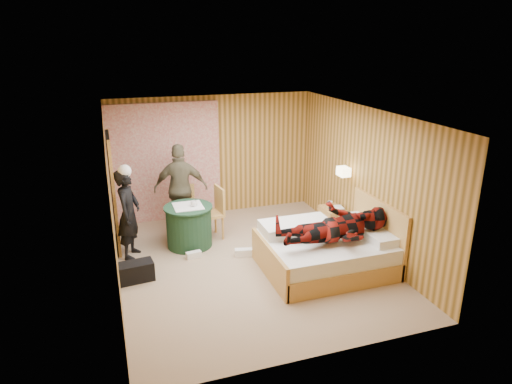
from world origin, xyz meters
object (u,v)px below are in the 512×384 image
object	(u,v)px
wall_lamp	(344,171)
chair_near	(214,209)
man_at_table	(181,188)
bed	(326,251)
duffel_bag	(136,272)
man_on_bed	(336,218)
nightstand	(332,220)
woman_standing	(129,214)
chair_far	(183,205)
round_table	(189,226)

from	to	relation	value
wall_lamp	chair_near	bearing A→B (deg)	160.73
man_at_table	bed	bearing A→B (deg)	141.70
duffel_bag	man_on_bed	size ratio (longest dim) A/B	0.30
wall_lamp	duffel_bag	bearing A→B (deg)	-173.40
man_on_bed	wall_lamp	bearing A→B (deg)	57.66
wall_lamp	duffel_bag	distance (m)	3.97
nightstand	man_at_table	distance (m)	2.96
woman_standing	man_on_bed	distance (m)	3.44
wall_lamp	woman_standing	xyz separation A→B (m)	(-3.77, 0.46, -0.52)
nightstand	wall_lamp	bearing A→B (deg)	-79.81
man_at_table	woman_standing	bearing A→B (deg)	49.70
chair_far	man_at_table	distance (m)	0.33
nightstand	man_on_bed	bearing A→B (deg)	-116.54
chair_far	chair_near	xyz separation A→B (m)	(0.50, -0.46, 0.03)
bed	duffel_bag	world-z (taller)	bed
round_table	chair_far	distance (m)	0.70
round_table	bed	bearing A→B (deg)	-38.44
bed	man_at_table	distance (m)	3.05
wall_lamp	man_at_table	xyz separation A→B (m)	(-2.75, 1.28, -0.44)
chair_far	man_at_table	xyz separation A→B (m)	(-0.02, 0.04, 0.32)
bed	man_at_table	world-z (taller)	man_at_table
nightstand	chair_near	distance (m)	2.27
man_on_bed	man_at_table	bearing A→B (deg)	128.32
duffel_bag	man_at_table	size ratio (longest dim) A/B	0.31
woman_standing	round_table	bearing A→B (deg)	-63.05
nightstand	man_on_bed	size ratio (longest dim) A/B	0.30
chair_near	woman_standing	distance (m)	1.59
wall_lamp	bed	xyz separation A→B (m)	(-0.80, -0.99, -0.99)
round_table	man_at_table	distance (m)	0.87
round_table	man_at_table	size ratio (longest dim) A/B	0.50
nightstand	chair_near	xyz separation A→B (m)	(-2.19, 0.54, 0.30)
chair_far	woman_standing	xyz separation A→B (m)	(-1.05, -0.78, 0.24)
duffel_bag	chair_near	bearing A→B (deg)	31.97
wall_lamp	bed	size ratio (longest dim) A/B	0.13
man_at_table	man_on_bed	size ratio (longest dim) A/B	0.97
bed	chair_far	xyz separation A→B (m)	(-1.93, 2.23, 0.23)
chair_near	woman_standing	bearing A→B (deg)	-86.67
woman_standing	man_on_bed	bearing A→B (deg)	-97.60
duffel_bag	man_at_table	distance (m)	2.12
woman_standing	nightstand	bearing A→B (deg)	-71.70
round_table	duffel_bag	size ratio (longest dim) A/B	1.62
nightstand	woman_standing	bearing A→B (deg)	176.61
bed	woman_standing	xyz separation A→B (m)	(-2.98, 1.46, 0.47)
wall_lamp	nightstand	xyz separation A→B (m)	(-0.04, 0.24, -1.03)
bed	chair_far	bearing A→B (deg)	130.83
round_table	man_on_bed	bearing A→B (deg)	-41.95
man_on_bed	bed	bearing A→B (deg)	96.12
chair_far	woman_standing	distance (m)	1.32
chair_near	duffel_bag	xyz separation A→B (m)	(-1.54, -1.22, -0.42)
bed	chair_far	world-z (taller)	bed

